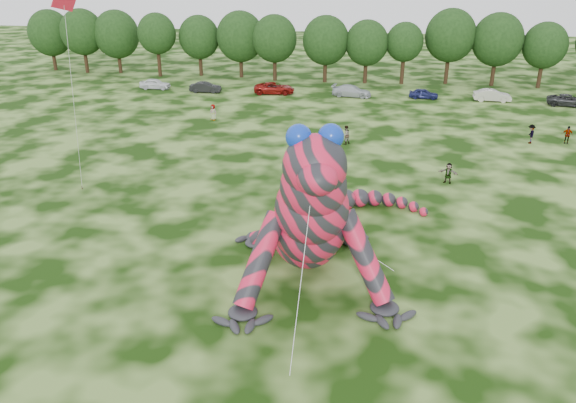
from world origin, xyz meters
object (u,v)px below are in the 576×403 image
Objects in this scene: tree_5 at (240,44)px; tree_6 at (275,48)px; car_2 at (274,88)px; car_6 at (569,100)px; spectator_3 at (567,135)px; car_1 at (205,87)px; tree_3 at (158,45)px; tree_12 at (543,55)px; car_0 at (155,84)px; spectator_4 at (213,112)px; tree_1 at (83,41)px; car_3 at (352,91)px; inflatable_gecko at (306,183)px; spectator_5 at (448,173)px; tree_0 at (51,40)px; car_4 at (424,94)px; tree_8 at (366,52)px; spectator_1 at (346,135)px; tree_4 at (200,46)px; car_5 at (492,95)px; spectator_2 at (531,134)px; tree_7 at (326,49)px; tree_9 at (404,53)px; tree_11 at (496,50)px; tree_10 at (449,47)px; tree_2 at (117,42)px; spectator_0 at (315,150)px.

tree_6 is (5.57, -1.75, -0.15)m from tree_5.
car_2 reaches higher than car_6.
car_2 is 36.70m from spectator_3.
car_1 is 0.78× the size of car_2.
tree_12 is at bearing 0.69° from tree_3.
car_0 is 19.38m from spectator_4.
tree_1 is 1.91× the size of car_3.
inflatable_gecko is 11.40× the size of spectator_5.
tree_0 is 5.45× the size of spectator_3.
tree_0 is 59.44m from car_4.
tree_8 is 15.37m from car_2.
tree_8 reaches higher than spectator_1.
tree_6 reaches higher than car_3.
tree_5 is 13.49m from car_2.
tree_5 reaches higher than tree_4.
spectator_3 is at bearing -165.30° from car_5.
tree_12 is at bearing -37.88° from car_5.
tree_3 is at bearing -115.82° from spectator_2.
tree_5 is 5.30× the size of spectator_1.
car_2 is at bearing -92.20° from car_0.
tree_7 is at bearing 80.43° from car_6.
tree_9 is 28.56m from car_1.
tree_11 is 1.96× the size of car_3.
tree_1 is 1.81× the size of car_2.
tree_6 reaches higher than car_6.
tree_4 is 25.48m from tree_8.
tree_10 is at bearing 122.14° from spectator_3.
tree_8 is 1.00× the size of tree_12.
tree_3 reaches higher than spectator_2.
tree_9 is 4.62× the size of spectator_2.
car_0 is at bearing -33.04° from tree_1.
tree_6 reaches higher than car_0.
spectator_4 is at bearing -36.92° from tree_0.
car_5 reaches higher than car_1.
tree_1 is 2.13× the size of car_5.
tree_0 is 1.10× the size of tree_9.
tree_9 is 2.06× the size of car_0.
tree_3 is 28.57m from spectator_4.
tree_2 is at bearing 7.58° from tree_1.
tree_9 is 0.83× the size of tree_10.
car_0 is 2.28× the size of spectator_1.
tree_7 is at bearing 39.13° from spectator_0.
spectator_1 is at bearing 3.16° from spectator_4.
tree_2 is 2.28× the size of car_1.
tree_9 is 10.23m from car_4.
car_5 is at bearing 94.15° from spectator_5.
car_5 is 0.92× the size of car_6.
car_1 is at bearing 97.85° from car_6.
spectator_3 is (23.81, 8.49, 0.09)m from spectator_0.
spectator_0 is (8.64, -25.65, 0.03)m from car_2.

